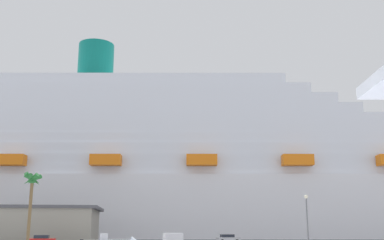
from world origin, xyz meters
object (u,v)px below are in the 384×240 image
parked_car_red_hatchback (42,240)px  palm_tree (32,186)px  street_lamp (307,213)px  cruise_ship (190,174)px  parked_car_silver_sedan (228,238)px

parked_car_red_hatchback → palm_tree: bearing=-92.1°
palm_tree → street_lamp: 42.48m
cruise_ship → palm_tree: size_ratio=22.35×
palm_tree → parked_car_red_hatchback: 12.84m
palm_tree → parked_car_silver_sedan: bearing=24.8°
palm_tree → parked_car_silver_sedan: palm_tree is taller
street_lamp → parked_car_red_hatchback: size_ratio=1.70×
palm_tree → street_lamp: (41.26, -9.13, -4.27)m
cruise_ship → street_lamp: cruise_ship is taller
palm_tree → street_lamp: bearing=-12.5°
street_lamp → parked_car_silver_sedan: (-7.02, 24.98, -4.12)m
street_lamp → palm_tree: bearing=167.5°
cruise_ship → palm_tree: bearing=-117.8°
cruise_ship → palm_tree: 68.12m
palm_tree → parked_car_silver_sedan: size_ratio=2.49×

